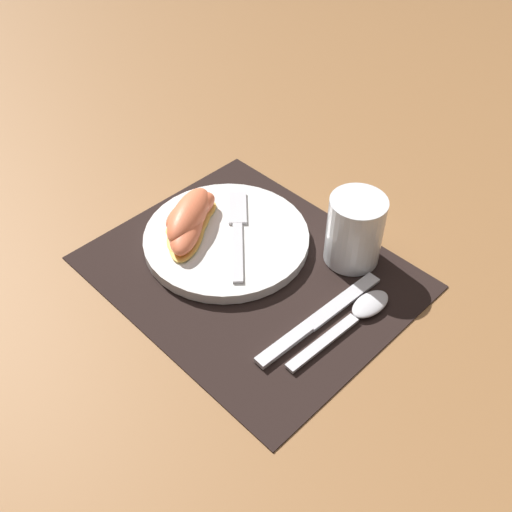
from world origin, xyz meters
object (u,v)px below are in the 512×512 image
juice_glass (354,234)px  citrus_wedge_1 (189,217)px  citrus_wedge_0 (193,211)px  citrus_wedge_2 (187,226)px  spoon (358,314)px  fork (238,227)px  plate (226,239)px  knife (317,320)px

juice_glass → citrus_wedge_1: (-0.20, -0.13, -0.01)m
juice_glass → citrus_wedge_1: bearing=-146.3°
citrus_wedge_0 → citrus_wedge_2: size_ratio=0.79×
spoon → citrus_wedge_2: bearing=-166.5°
citrus_wedge_0 → citrus_wedge_1: bearing=-57.7°
spoon → citrus_wedge_2: size_ratio=1.39×
fork → citrus_wedge_1: citrus_wedge_1 is taller
plate → juice_glass: 0.18m
knife → citrus_wedge_2: 0.23m
citrus_wedge_1 → citrus_wedge_2: (0.01, -0.01, -0.00)m
citrus_wedge_2 → citrus_wedge_1: bearing=125.2°
plate → citrus_wedge_2: 0.06m
plate → juice_glass: (0.15, 0.11, 0.04)m
juice_glass → citrus_wedge_0: bearing=-150.4°
knife → fork: 0.19m
citrus_wedge_1 → citrus_wedge_2: bearing=-54.8°
fork → citrus_wedge_0: (-0.06, -0.03, 0.01)m
citrus_wedge_2 → plate: bearing=41.8°
spoon → fork: bearing=-178.7°
knife → citrus_wedge_0: bearing=178.5°
spoon → citrus_wedge_0: bearing=-172.5°
citrus_wedge_0 → knife: bearing=-1.5°
juice_glass → spoon: juice_glass is taller
juice_glass → plate: bearing=-144.3°
juice_glass → citrus_wedge_2: juice_glass is taller
juice_glass → spoon: size_ratio=0.57×
juice_glass → fork: juice_glass is taller
plate → citrus_wedge_0: citrus_wedge_0 is taller
plate → knife: bearing=-5.3°
juice_glass → knife: juice_glass is taller
spoon → juice_glass: bearing=133.5°
juice_glass → knife: size_ratio=0.47×
knife → citrus_wedge_0: (-0.25, 0.01, 0.03)m
juice_glass → citrus_wedge_0: 0.24m
juice_glass → fork: 0.17m
spoon → citrus_wedge_0: citrus_wedge_0 is taller
juice_glass → spoon: (0.08, -0.08, -0.04)m
citrus_wedge_1 → citrus_wedge_0: bearing=122.3°
juice_glass → citrus_wedge_2: bearing=-142.8°
plate → citrus_wedge_2: size_ratio=1.85×
plate → citrus_wedge_1: bearing=-152.8°
plate → citrus_wedge_1: size_ratio=1.80×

